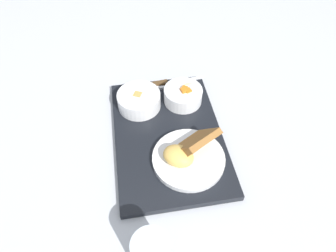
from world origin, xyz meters
TOP-DOWN VIEW (x-y plane):
  - ground_plane at (0.00, 0.00)m, footprint 4.00×4.00m
  - serving_tray at (0.00, 0.00)m, footprint 0.46×0.32m
  - bowl_salad at (-0.12, 0.06)m, footprint 0.12×0.12m
  - bowl_soup at (-0.12, -0.07)m, footprint 0.13×0.13m
  - plate_main at (0.09, 0.04)m, footprint 0.19×0.19m
  - knife at (-0.20, 0.01)m, footprint 0.04×0.19m
  - spoon at (-0.18, 0.02)m, footprint 0.04×0.17m

SIDE VIEW (x-z plane):
  - ground_plane at x=0.00m, z-range 0.00..0.00m
  - serving_tray at x=0.00m, z-range 0.00..0.02m
  - spoon at x=-0.18m, z-range 0.02..0.03m
  - knife at x=-0.20m, z-range 0.02..0.03m
  - plate_main at x=0.09m, z-range 0.00..0.09m
  - bowl_salad at x=-0.12m, z-range 0.02..0.08m
  - bowl_soup at x=-0.12m, z-range 0.02..0.07m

